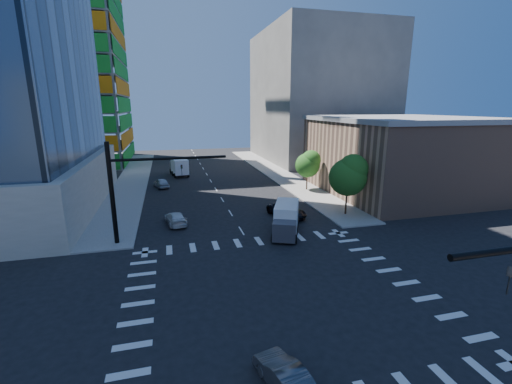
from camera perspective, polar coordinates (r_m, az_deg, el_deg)
name	(u,v)px	position (r m, az deg, el deg)	size (l,w,h in m)	color
ground	(280,293)	(23.68, 3.95, -16.42)	(160.00, 160.00, 0.00)	black
road_markings	(280,293)	(23.67, 3.95, -16.41)	(20.00, 20.00, 0.01)	silver
sidewalk_ne	(276,172)	(63.43, 3.28, 3.27)	(5.00, 60.00, 0.15)	gray
sidewalk_nw	(133,180)	(60.77, -19.81, 1.96)	(5.00, 60.00, 0.15)	gray
construction_building	(53,41)	(84.77, -30.76, 20.83)	(25.16, 34.50, 70.60)	slate
commercial_building	(400,155)	(52.44, 22.82, 5.69)	(20.50, 22.50, 10.60)	#9B715A
bg_building_ne	(317,97)	(81.56, 10.17, 15.33)	(24.00, 30.00, 28.00)	#645F5A
signal_mast_nw	(129,183)	(31.65, -20.34, 1.34)	(10.20, 0.40, 9.00)	black
tree_south	(349,175)	(39.06, 15.30, 2.81)	(4.16, 4.16, 6.82)	#382316
tree_north	(309,164)	(49.89, 8.76, 4.71)	(3.54, 3.52, 5.78)	#382316
car_nb_far	(287,211)	(38.31, 5.13, -3.09)	(2.36, 5.12, 1.42)	black
car_sb_near	(176,218)	(36.77, -13.26, -4.29)	(1.78, 4.38, 1.27)	silver
car_sb_mid	(161,183)	(53.71, -15.50, 1.45)	(1.64, 4.08, 1.39)	#AEB1B6
car_sb_cross	(285,377)	(16.88, 4.93, -28.40)	(1.34, 3.84, 1.27)	#48494D
box_truck_near	(286,222)	(32.91, 5.00, -4.99)	(4.30, 5.94, 2.87)	black
box_truck_far	(179,168)	(62.50, -12.75, 3.98)	(3.30, 6.16, 3.08)	black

